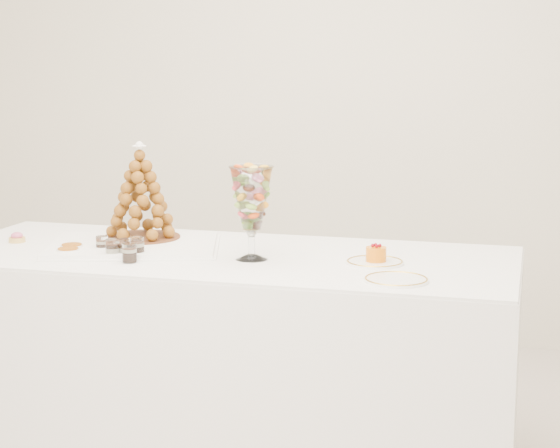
# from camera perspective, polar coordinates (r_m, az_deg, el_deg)

# --- Properties ---
(buffet_table) EXTENTS (2.24, 0.95, 0.84)m
(buffet_table) POSITION_cam_1_polar(r_m,az_deg,el_deg) (3.68, -3.41, -8.23)
(buffet_table) COLOR white
(buffet_table) RESTS_ON ground
(lace_tray) EXTENTS (0.74, 0.63, 0.02)m
(lace_tray) POSITION_cam_1_polar(r_m,az_deg,el_deg) (3.72, -8.91, -1.29)
(lace_tray) COLOR white
(lace_tray) RESTS_ON buffet_table
(macaron_vase) EXTENTS (0.16, 0.16, 0.34)m
(macaron_vase) POSITION_cam_1_polar(r_m,az_deg,el_deg) (3.43, -1.75, 1.51)
(macaron_vase) COLOR white
(macaron_vase) RESTS_ON buffet_table
(cake_plate) EXTENTS (0.21, 0.21, 0.01)m
(cake_plate) POSITION_cam_1_polar(r_m,az_deg,el_deg) (3.41, 5.80, -2.34)
(cake_plate) COLOR white
(cake_plate) RESTS_ON buffet_table
(spare_plate) EXTENTS (0.22, 0.22, 0.01)m
(spare_plate) POSITION_cam_1_polar(r_m,az_deg,el_deg) (3.15, 7.09, -3.40)
(spare_plate) COLOR white
(spare_plate) RESTS_ON buffet_table
(pink_tart) EXTENTS (0.07, 0.07, 0.04)m
(pink_tart) POSITION_cam_1_polar(r_m,az_deg,el_deg) (3.93, -15.74, -0.82)
(pink_tart) COLOR tan
(pink_tart) RESTS_ON buffet_table
(verrine_a) EXTENTS (0.05, 0.05, 0.06)m
(verrine_a) POSITION_cam_1_polar(r_m,az_deg,el_deg) (3.65, -10.79, -1.22)
(verrine_a) COLOR white
(verrine_a) RESTS_ON buffet_table
(verrine_b) EXTENTS (0.06, 0.06, 0.07)m
(verrine_b) POSITION_cam_1_polar(r_m,az_deg,el_deg) (3.54, -9.39, -1.47)
(verrine_b) COLOR white
(verrine_b) RESTS_ON buffet_table
(verrine_c) EXTENTS (0.06, 0.06, 0.08)m
(verrine_c) POSITION_cam_1_polar(r_m,az_deg,el_deg) (3.53, -8.73, -1.41)
(verrine_c) COLOR white
(verrine_c) RESTS_ON buffet_table
(verrine_d) EXTENTS (0.06, 0.06, 0.07)m
(verrine_d) POSITION_cam_1_polar(r_m,az_deg,el_deg) (3.53, -10.15, -1.49)
(verrine_d) COLOR white
(verrine_d) RESTS_ON buffet_table
(verrine_e) EXTENTS (0.06, 0.06, 0.07)m
(verrine_e) POSITION_cam_1_polar(r_m,az_deg,el_deg) (3.45, -9.16, -1.75)
(verrine_e) COLOR white
(verrine_e) RESTS_ON buffet_table
(ramekin_back) EXTENTS (0.09, 0.09, 0.03)m
(ramekin_back) POSITION_cam_1_polar(r_m,az_deg,el_deg) (3.69, -12.57, -1.46)
(ramekin_back) COLOR white
(ramekin_back) RESTS_ON buffet_table
(ramekin_front) EXTENTS (0.09, 0.09, 0.03)m
(ramekin_front) POSITION_cam_1_polar(r_m,az_deg,el_deg) (3.61, -12.79, -1.71)
(ramekin_front) COLOR white
(ramekin_front) RESTS_ON buffet_table
(croquembouche) EXTENTS (0.31, 0.31, 0.39)m
(croquembouche) POSITION_cam_1_polar(r_m,az_deg,el_deg) (3.78, -8.50, 1.98)
(croquembouche) COLOR brown
(croquembouche) RESTS_ON lace_tray
(mousse_cake) EXTENTS (0.07, 0.07, 0.07)m
(mousse_cake) POSITION_cam_1_polar(r_m,az_deg,el_deg) (3.40, 5.88, -1.83)
(mousse_cake) COLOR orange
(mousse_cake) RESTS_ON cake_plate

